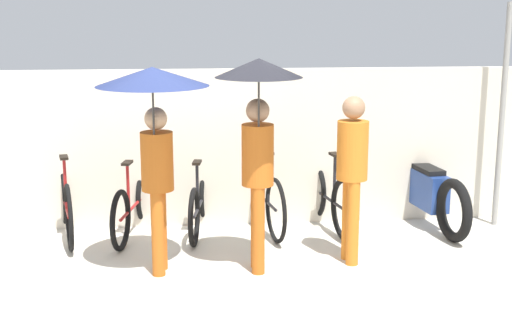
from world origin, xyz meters
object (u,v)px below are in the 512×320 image
Objects in this scene: pedestrian_center at (258,116)px; parked_bicycle_3 at (264,198)px; pedestrian_trailing at (352,166)px; parked_bicycle_4 at (328,198)px; parked_bicycle_0 at (66,204)px; motorcycle at (427,192)px; pedestrian_leading at (154,110)px; parked_bicycle_2 at (200,203)px; parked_bicycle_1 at (133,205)px.

parked_bicycle_3 is at bearing -96.98° from pedestrian_center.
pedestrian_trailing is at bearing -156.26° from parked_bicycle_3.
parked_bicycle_4 is 0.80× the size of pedestrian_center.
motorcycle is at bearing -102.14° from parked_bicycle_0.
pedestrian_leading is (-1.20, -1.41, 1.28)m from parked_bicycle_3.
parked_bicycle_3 is at bearing -79.31° from parked_bicycle_2.
pedestrian_center is at bearing 134.33° from parked_bicycle_4.
parked_bicycle_4 is 0.98× the size of pedestrian_trailing.
parked_bicycle_1 is at bearing -69.94° from pedestrian_leading.
parked_bicycle_0 is 1.01× the size of parked_bicycle_4.
pedestrian_center reaches higher than parked_bicycle_4.
parked_bicycle_1 is 0.77m from parked_bicycle_2.
pedestrian_trailing reaches higher than parked_bicycle_2.
pedestrian_leading is (-1.98, -1.37, 1.28)m from parked_bicycle_4.
motorcycle is at bearing -81.21° from parked_bicycle_2.
pedestrian_trailing is at bearing 126.63° from motorcycle.
parked_bicycle_2 is 2.05m from pedestrian_trailing.
motorcycle is at bearing -145.63° from pedestrian_center.
pedestrian_leading is (0.34, -1.34, 1.31)m from parked_bicycle_1.
parked_bicycle_3 is 2.01m from motorcycle.
pedestrian_center is 1.04× the size of motorcycle.
parked_bicycle_2 is 0.98× the size of parked_bicycle_4.
pedestrian_center is 1.17m from pedestrian_trailing.
pedestrian_trailing reaches higher than parked_bicycle_0.
parked_bicycle_1 is 1.00× the size of pedestrian_trailing.
parked_bicycle_2 is 1.95m from pedestrian_center.
parked_bicycle_4 is (1.55, -0.00, 0.03)m from parked_bicycle_2.
parked_bicycle_0 is at bearing 80.01° from parked_bicycle_4.
parked_bicycle_2 is at bearing -39.96° from pedestrian_trailing.
pedestrian_leading is at bearing -155.18° from parked_bicycle_1.
parked_bicycle_3 is at bearing -101.54° from parked_bicycle_0.
parked_bicycle_0 is 0.84× the size of motorcycle.
pedestrian_trailing is 0.85× the size of motorcycle.
motorcycle is (1.23, 0.06, 0.02)m from parked_bicycle_4.
pedestrian_trailing is (1.99, 0.22, -0.63)m from pedestrian_leading.
parked_bicycle_2 is 0.78× the size of pedestrian_center.
parked_bicycle_0 reaches higher than parked_bicycle_2.
parked_bicycle_3 is 0.78m from parked_bicycle_4.
parked_bicycle_1 is 3.55m from motorcycle.
parked_bicycle_0 is at bearing -31.57° from pedestrian_center.
parked_bicycle_4 reaches higher than motorcycle.
pedestrian_trailing is (2.33, -1.12, 0.67)m from parked_bicycle_1.
parked_bicycle_0 is 4.33m from motorcycle.
parked_bicycle_3 is (0.77, 0.04, 0.04)m from parked_bicycle_2.
pedestrian_trailing is (0.01, -1.15, 0.65)m from parked_bicycle_4.
parked_bicycle_3 is 1.00× the size of parked_bicycle_4.
parked_bicycle_4 is (2.32, 0.03, 0.02)m from parked_bicycle_1.
parked_bicycle_4 is 1.32m from pedestrian_trailing.
parked_bicycle_2 is 0.77m from parked_bicycle_3.
motorcycle is (3.55, 0.09, 0.05)m from parked_bicycle_1.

